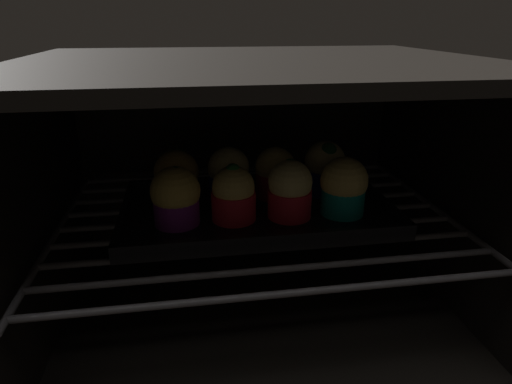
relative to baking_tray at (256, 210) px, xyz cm
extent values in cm
cube|color=black|center=(0.00, 0.02, -15.45)|extent=(59.00, 47.00, 1.50)
cube|color=black|center=(0.00, 0.02, 20.05)|extent=(59.00, 47.00, 1.50)
cube|color=black|center=(0.00, 22.77, 2.30)|extent=(59.00, 1.50, 34.00)
cube|color=black|center=(-28.75, 0.02, 2.30)|extent=(1.50, 47.00, 34.00)
cube|color=black|center=(28.75, 0.02, 2.30)|extent=(1.50, 47.00, 34.00)
cylinder|color=#4C494C|center=(0.00, -18.98, -1.10)|extent=(54.00, 0.80, 0.80)
cylinder|color=#4C494C|center=(0.00, -14.23, -1.10)|extent=(54.00, 0.80, 0.80)
cylinder|color=#4C494C|center=(0.00, -9.48, -1.10)|extent=(54.00, 0.80, 0.80)
cylinder|color=#4C494C|center=(0.00, -4.73, -1.10)|extent=(54.00, 0.80, 0.80)
cylinder|color=#4C494C|center=(0.00, 0.02, -1.10)|extent=(54.00, 0.80, 0.80)
cylinder|color=#4C494C|center=(0.00, 4.77, -1.10)|extent=(54.00, 0.80, 0.80)
cylinder|color=#4C494C|center=(0.00, 9.52, -1.10)|extent=(54.00, 0.80, 0.80)
cylinder|color=#4C494C|center=(0.00, 14.27, -1.10)|extent=(54.00, 0.80, 0.80)
cylinder|color=#4C494C|center=(0.00, 19.02, -1.10)|extent=(54.00, 0.80, 0.80)
cylinder|color=#4C494C|center=(-27.00, 0.02, -1.10)|extent=(0.80, 42.00, 0.80)
cylinder|color=#4C494C|center=(27.00, 0.02, -1.10)|extent=(0.80, 42.00, 0.80)
cube|color=black|center=(0.00, 0.00, -0.10)|extent=(37.11, 22.09, 1.20)
cube|color=black|center=(0.00, -10.64, 1.00)|extent=(37.11, 0.80, 1.00)
cube|color=black|center=(0.00, 10.64, 1.00)|extent=(37.11, 0.80, 1.00)
cube|color=black|center=(-18.16, 0.00, 1.00)|extent=(0.80, 22.09, 1.00)
cube|color=black|center=(18.16, 0.00, 1.00)|extent=(0.80, 22.09, 1.00)
cylinder|color=#7A238C|center=(-10.97, -3.59, 2.39)|extent=(5.89, 5.89, 3.78)
sphere|color=gold|center=(-10.97, -3.59, 5.00)|extent=(6.41, 6.41, 6.41)
sphere|color=#19511E|center=(-10.79, -3.45, 7.25)|extent=(1.95, 1.95, 1.95)
cylinder|color=red|center=(-3.53, -3.45, 2.39)|extent=(5.89, 5.89, 3.78)
sphere|color=#DBBC60|center=(-3.53, -3.45, 5.04)|extent=(5.60, 5.60, 5.60)
sphere|color=#1E6023|center=(-3.54, -3.45, 7.26)|extent=(1.97, 1.97, 1.97)
cylinder|color=red|center=(3.95, -3.78, 2.39)|extent=(5.89, 5.89, 3.78)
sphere|color=#E0CC7A|center=(3.95, -3.78, 5.44)|extent=(5.87, 5.87, 5.87)
sphere|color=#1E6023|center=(4.03, -3.22, 7.39)|extent=(2.07, 2.07, 2.07)
cylinder|color=#0C8C84|center=(11.31, -3.91, 2.39)|extent=(5.89, 5.89, 3.78)
sphere|color=#DBBC60|center=(11.31, -3.91, 5.25)|extent=(6.41, 6.41, 6.41)
cylinder|color=#7A238C|center=(-10.91, 3.85, 2.39)|extent=(5.89, 5.89, 3.78)
sphere|color=gold|center=(-10.91, 3.85, 4.97)|extent=(6.41, 6.41, 6.41)
sphere|color=#19511E|center=(-10.49, 5.09, 6.74)|extent=(2.60, 2.60, 2.60)
cylinder|color=#1928B7|center=(-3.41, 3.92, 2.39)|extent=(5.89, 5.89, 3.78)
sphere|color=#E0CC7A|center=(-3.41, 3.92, 5.21)|extent=(6.10, 6.10, 6.10)
cylinder|color=red|center=(3.46, 3.73, 2.39)|extent=(5.89, 5.89, 3.78)
sphere|color=#DBBC60|center=(3.46, 3.73, 5.04)|extent=(5.98, 5.98, 5.98)
sphere|color=#28702D|center=(4.19, 4.05, 6.74)|extent=(1.90, 1.90, 1.90)
cylinder|color=#1928B7|center=(11.10, 3.97, 2.39)|extent=(5.89, 5.89, 3.78)
sphere|color=#E0CC7A|center=(11.10, 3.97, 5.48)|extent=(6.09, 6.09, 6.09)
sphere|color=#19511E|center=(11.15, 2.84, 7.36)|extent=(2.55, 2.55, 2.55)
camera|label=1|loc=(-8.89, -55.94, 25.39)|focal=30.54mm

